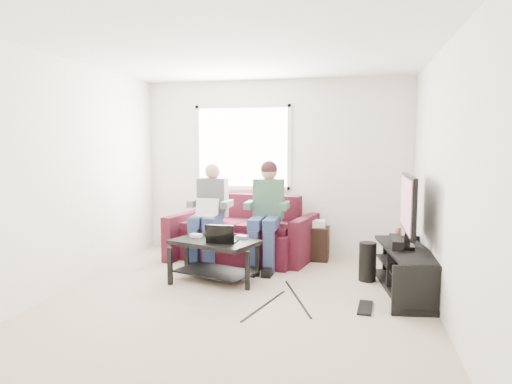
% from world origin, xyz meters
% --- Properties ---
extents(floor, '(4.50, 4.50, 0.00)m').
position_xyz_m(floor, '(0.00, 0.00, 0.00)').
color(floor, '#B9A290').
rests_on(floor, ground).
extents(ceiling, '(4.50, 4.50, 0.00)m').
position_xyz_m(ceiling, '(0.00, 0.00, 2.60)').
color(ceiling, white).
rests_on(ceiling, wall_back).
extents(wall_back, '(4.50, 0.00, 4.50)m').
position_xyz_m(wall_back, '(0.00, 2.25, 1.30)').
color(wall_back, white).
rests_on(wall_back, floor).
extents(wall_front, '(4.50, 0.00, 4.50)m').
position_xyz_m(wall_front, '(0.00, -2.25, 1.30)').
color(wall_front, white).
rests_on(wall_front, floor).
extents(wall_left, '(0.00, 4.50, 4.50)m').
position_xyz_m(wall_left, '(-2.00, 0.00, 1.30)').
color(wall_left, white).
rests_on(wall_left, floor).
extents(wall_right, '(0.00, 4.50, 4.50)m').
position_xyz_m(wall_right, '(2.00, 0.00, 1.30)').
color(wall_right, white).
rests_on(wall_right, floor).
extents(window, '(1.48, 0.04, 1.28)m').
position_xyz_m(window, '(-0.50, 2.23, 1.60)').
color(window, white).
rests_on(window, wall_back).
extents(sofa, '(2.11, 1.23, 0.91)m').
position_xyz_m(sofa, '(-0.37, 1.75, 0.33)').
color(sofa, '#4A1223').
rests_on(sofa, floor).
extents(person_left, '(0.40, 0.70, 1.38)m').
position_xyz_m(person_left, '(-0.77, 1.40, 0.76)').
color(person_left, navy).
rests_on(person_left, sofa).
extents(person_right, '(0.40, 0.71, 1.42)m').
position_xyz_m(person_right, '(0.03, 1.42, 0.82)').
color(person_right, navy).
rests_on(person_right, sofa).
extents(laptop_silver, '(0.35, 0.27, 0.24)m').
position_xyz_m(laptop_silver, '(-0.77, 1.22, 0.75)').
color(laptop_silver, silver).
rests_on(laptop_silver, person_left).
extents(coffee_table, '(1.14, 0.90, 0.50)m').
position_xyz_m(coffee_table, '(-0.45, 0.63, 0.37)').
color(coffee_table, black).
rests_on(coffee_table, floor).
extents(laptop_black, '(0.39, 0.33, 0.24)m').
position_xyz_m(laptop_black, '(-0.33, 0.55, 0.62)').
color(laptop_black, black).
rests_on(laptop_black, coffee_table).
extents(controller_a, '(0.16, 0.13, 0.04)m').
position_xyz_m(controller_a, '(-0.73, 0.75, 0.52)').
color(controller_a, silver).
rests_on(controller_a, coffee_table).
extents(controller_b, '(0.16, 0.14, 0.04)m').
position_xyz_m(controller_b, '(-0.55, 0.81, 0.52)').
color(controller_b, black).
rests_on(controller_b, coffee_table).
extents(controller_c, '(0.16, 0.13, 0.04)m').
position_xyz_m(controller_c, '(-0.15, 0.78, 0.52)').
color(controller_c, gray).
rests_on(controller_c, coffee_table).
extents(tv_stand, '(0.65, 1.55, 0.50)m').
position_xyz_m(tv_stand, '(1.77, 0.65, 0.22)').
color(tv_stand, black).
rests_on(tv_stand, floor).
extents(tv, '(0.12, 1.10, 0.81)m').
position_xyz_m(tv, '(1.77, 0.75, 0.96)').
color(tv, black).
rests_on(tv, tv_stand).
extents(soundbar, '(0.12, 0.50, 0.10)m').
position_xyz_m(soundbar, '(1.65, 0.75, 0.55)').
color(soundbar, black).
rests_on(soundbar, tv_stand).
extents(drink_cup, '(0.08, 0.08, 0.12)m').
position_xyz_m(drink_cup, '(1.72, 1.28, 0.56)').
color(drink_cup, '#A97748').
rests_on(drink_cup, tv_stand).
extents(console_white, '(0.30, 0.22, 0.06)m').
position_xyz_m(console_white, '(1.77, 0.25, 0.29)').
color(console_white, silver).
rests_on(console_white, tv_stand).
extents(console_grey, '(0.34, 0.26, 0.08)m').
position_xyz_m(console_grey, '(1.77, 0.95, 0.30)').
color(console_grey, gray).
rests_on(console_grey, tv_stand).
extents(console_black, '(0.38, 0.30, 0.07)m').
position_xyz_m(console_black, '(1.77, 0.60, 0.30)').
color(console_black, black).
rests_on(console_black, tv_stand).
extents(subwoofer, '(0.21, 0.21, 0.47)m').
position_xyz_m(subwoofer, '(1.35, 1.01, 0.23)').
color(subwoofer, black).
rests_on(subwoofer, floor).
extents(keyboard_floor, '(0.17, 0.42, 0.02)m').
position_xyz_m(keyboard_floor, '(1.31, 0.03, 0.01)').
color(keyboard_floor, black).
rests_on(keyboard_floor, floor).
extents(end_table, '(0.32, 0.32, 0.58)m').
position_xyz_m(end_table, '(0.68, 1.89, 0.26)').
color(end_table, black).
rests_on(end_table, floor).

